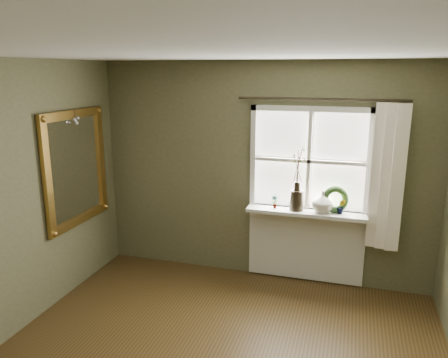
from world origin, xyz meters
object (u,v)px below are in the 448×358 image
gilt_mirror (76,168)px  cream_vase (323,202)px  wreath (335,202)px  dark_jug (297,200)px

gilt_mirror → cream_vase: bearing=14.7°
cream_vase → wreath: 0.14m
dark_jug → cream_vase: cream_vase is taller
wreath → gilt_mirror: bearing=175.9°
cream_vase → gilt_mirror: (-2.70, -0.71, 0.37)m
cream_vase → gilt_mirror: size_ratio=0.19×
dark_jug → gilt_mirror: gilt_mirror is taller
cream_vase → gilt_mirror: bearing=-165.3°
cream_vase → dark_jug: bearing=180.0°
dark_jug → wreath: (0.43, 0.04, 0.00)m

